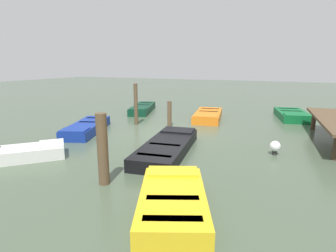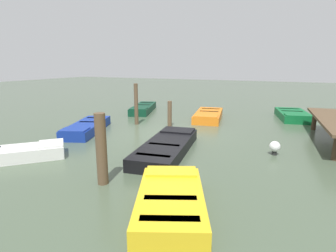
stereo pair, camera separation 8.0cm
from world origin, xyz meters
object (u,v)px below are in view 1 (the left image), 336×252
Objects in this scene: rowboat_dark_green at (143,108)px; rowboat_black at (167,147)px; rowboat_blue at (87,127)px; rowboat_white at (7,155)px; rowboat_green at (292,115)px; marker_buoy at (275,147)px; mooring_piling_near_left at (136,104)px; rowboat_yellow at (173,200)px; mooring_piling_far_right at (103,149)px; rowboat_orange at (208,115)px; mooring_piling_mid_right at (169,114)px.

rowboat_dark_green is 0.91× the size of rowboat_black.
rowboat_blue is 1.16× the size of rowboat_white.
marker_buoy is at bearing -16.69° from rowboat_green.
marker_buoy is at bearing 37.97° from rowboat_dark_green.
rowboat_white is 6.45m from mooring_piling_near_left.
mooring_piling_far_right is at bearing 54.88° from rowboat_yellow.
rowboat_dark_green is 8.38m from rowboat_black.
rowboat_black is 4.85m from mooring_piling_near_left.
mooring_piling_far_right reaches higher than rowboat_black.
rowboat_blue is 1.10× the size of rowboat_green.
rowboat_green is at bearing 105.53° from rowboat_orange.
rowboat_orange is 6.18m from marker_buoy.
mooring_piling_mid_right reaches higher than marker_buoy.
rowboat_dark_green is at bearing -93.10° from rowboat_green.
rowboat_orange and rowboat_white have the same top height.
rowboat_dark_green is 2.09× the size of mooring_piling_far_right.
rowboat_green is 7.04× the size of marker_buoy.
rowboat_black is at bearing -7.30° from rowboat_orange.
rowboat_black is at bearing -37.87° from rowboat_green.
rowboat_dark_green and rowboat_yellow have the same top height.
rowboat_yellow is 11.90m from rowboat_green.
mooring_piling_mid_right is (-3.69, -1.56, 0.41)m from rowboat_black.
rowboat_white is 8.76m from marker_buoy.
mooring_piling_mid_right is (-2.53, 2.98, 0.41)m from rowboat_blue.
rowboat_white is at bearing -48.88° from rowboat_green.
rowboat_yellow is (9.61, 1.97, 0.00)m from rowboat_orange.
rowboat_yellow is 6.36× the size of marker_buoy.
rowboat_black is at bearing 43.63° from mooring_piling_near_left.
mooring_piling_mid_right is (2.51, -1.23, 0.41)m from rowboat_orange.
rowboat_orange is at bearing 63.91° from rowboat_dark_green.
mooring_piling_far_right reaches higher than mooring_piling_mid_right.
rowboat_orange is 6.22m from rowboat_black.
mooring_piling_far_right reaches higher than rowboat_blue.
mooring_piling_near_left is at bearing 35.42° from rowboat_white.
rowboat_dark_green is 3.07× the size of mooring_piling_mid_right.
mooring_piling_mid_right is at bearing 14.39° from rowboat_black.
rowboat_dark_green and rowboat_blue have the same top height.
rowboat_dark_green is 1.14× the size of rowboat_green.
mooring_piling_near_left is 7.10m from marker_buoy.
rowboat_dark_green is at bearing -123.95° from marker_buoy.
marker_buoy is at bearing 26.97° from rowboat_orange.
rowboat_dark_green is (-0.64, -4.51, -0.00)m from rowboat_orange.
rowboat_blue is at bearing 30.53° from rowboat_yellow.
mooring_piling_mid_right is at bearing -36.40° from rowboat_orange.
rowboat_green is at bearing 129.75° from mooring_piling_mid_right.
rowboat_black is 3.07m from mooring_piling_far_right.
mooring_piling_far_right is at bearing 9.35° from mooring_piling_mid_right.
mooring_piling_far_right is 7.01m from mooring_piling_near_left.
rowboat_green is 7.17m from mooring_piling_mid_right.
rowboat_blue is (-1.17, -4.53, 0.00)m from rowboat_black.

